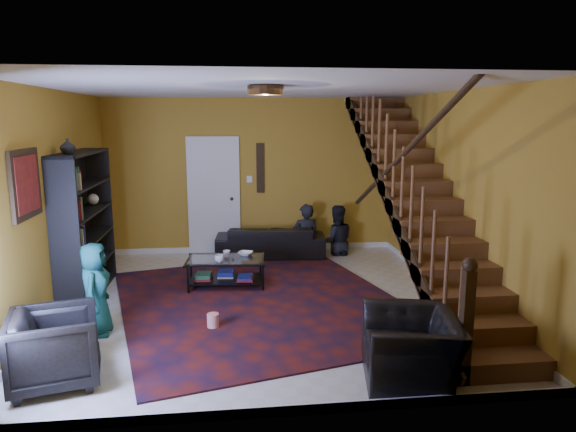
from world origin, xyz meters
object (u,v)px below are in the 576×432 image
Objects in this scene: armchair_left at (55,348)px; armchair_right at (411,348)px; sofa at (270,241)px; coffee_table at (226,270)px; bookshelf at (85,227)px.

armchair_right is (3.30, -0.30, -0.04)m from armchair_left.
armchair_left is 0.80× the size of armchair_right.
sofa reaches higher than coffee_table.
coffee_table is (-1.74, 2.96, -0.07)m from armchair_right.
armchair_left is (0.35, -2.55, -0.61)m from bookshelf.
sofa is 2.47× the size of armchair_left.
sofa is 1.98× the size of armchair_right.
coffee_table is (1.56, 2.66, -0.11)m from armchair_left.
armchair_left reaches higher than armchair_right.
armchair_right is at bearing 106.25° from sofa.
armchair_left is (-2.34, -4.25, 0.07)m from sofa.
armchair_right is (3.65, -2.85, -0.65)m from bookshelf.
sofa is 1.77m from coffee_table.
armchair_left is 3.31m from armchair_right.
bookshelf reaches higher than sofa.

